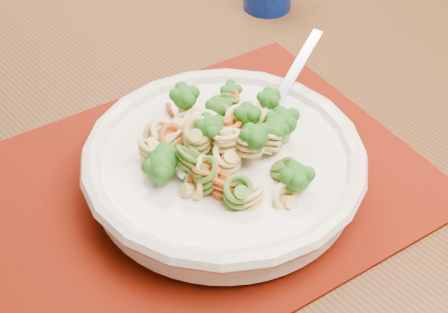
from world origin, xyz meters
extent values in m
cube|color=#503016|center=(-0.38, -0.05, 0.75)|extent=(1.59, 1.35, 0.04)
cube|color=#503016|center=(0.02, 0.55, 0.36)|extent=(0.09, 0.09, 0.73)
cube|color=#570F03|center=(-0.28, -0.08, 0.77)|extent=(0.52, 0.45, 0.00)
cylinder|color=silver|center=(-0.25, -0.09, 0.77)|extent=(0.12, 0.12, 0.01)
cylinder|color=silver|center=(-0.25, -0.09, 0.79)|extent=(0.26, 0.26, 0.03)
torus|color=silver|center=(-0.25, -0.09, 0.81)|extent=(0.28, 0.28, 0.02)
camera|label=1|loc=(-0.38, -0.52, 1.22)|focal=50.00mm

